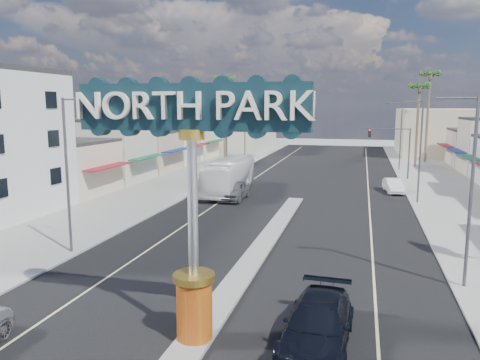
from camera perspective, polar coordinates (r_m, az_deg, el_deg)
The scene contains 24 objects.
ground at distance 44.27m, azimuth 7.01°, elevation -2.16°, with size 160.00×160.00×0.00m, color gray.
road at distance 44.27m, azimuth 7.01°, elevation -2.15°, with size 20.00×120.00×0.01m, color black.
median_island at distance 28.92m, azimuth 2.74°, elevation -8.00°, with size 1.30×30.00×0.16m, color gray.
sidewalk_left at distance 48.09m, azimuth -9.75°, elevation -1.26°, with size 8.00×120.00×0.12m, color gray.
sidewalk_right at distance 44.69m, azimuth 25.12°, elevation -2.78°, with size 8.00×120.00×0.12m, color gray.
storefront_row_left at distance 63.66m, azimuth -13.24°, elevation 3.81°, with size 12.00×42.00×6.00m, color beige.
backdrop_far_left at distance 92.41m, azimuth -2.83°, elevation 6.22°, with size 20.00×20.00×8.00m, color #B7B29E.
backdrop_far_right at distance 89.69m, azimuth 25.21°, elevation 5.29°, with size 20.00×20.00×8.00m, color beige.
gateway_sign at distance 16.28m, azimuth -5.86°, elevation -0.29°, with size 8.20×1.50×9.15m.
traffic_signal_left at distance 59.11m, azimuth 0.04°, elevation 4.90°, with size 5.09×0.45×6.00m.
traffic_signal_right at distance 57.33m, azimuth 18.16°, elevation 4.32°, with size 5.09×0.45×6.00m.
streetlight_l_near at distance 28.33m, azimuth -20.11°, elevation 1.42°, with size 2.03×0.22×9.00m.
streetlight_l_mid at distance 46.10m, azimuth -5.86°, elevation 4.67°, with size 2.03×0.22×9.00m.
streetlight_l_far at distance 67.11m, azimuth 0.73°, elevation 6.07°, with size 2.03×0.22×9.00m.
streetlight_r_near at distance 23.82m, azimuth 26.04°, elevation -0.30°, with size 2.03×0.22×9.00m.
streetlight_r_mid at distance 43.47m, azimuth 20.93°, elevation 3.85°, with size 2.03×0.22×9.00m.
streetlight_r_far at distance 65.34m, azimuth 18.88°, elevation 5.51°, with size 2.03×0.22×9.00m.
palm_left_far at distance 65.83m, azimuth -1.90°, elevation 11.61°, with size 2.60×2.60×13.10m.
palm_right_mid at distance 69.49m, azimuth 21.02°, elevation 10.15°, with size 2.60×2.60×12.10m.
palm_right_far at distance 75.75m, azimuth 22.13°, elevation 11.30°, with size 2.60×2.60×14.10m.
suv_right at distance 17.69m, azimuth 9.45°, elevation -16.99°, with size 2.31×5.69×1.65m, color black.
car_parked_left at distance 42.86m, azimuth -0.70°, elevation -1.28°, with size 2.05×5.11×1.74m, color slate.
car_parked_right at distance 48.93m, azimuth 18.19°, elevation -0.64°, with size 1.48×4.24×1.40m, color white.
city_bus at distance 46.50m, azimuth -1.32°, elevation 0.56°, with size 2.84×12.15×3.39m, color white.
Camera 1 is at (5.64, -13.07, 8.56)m, focal length 35.00 mm.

